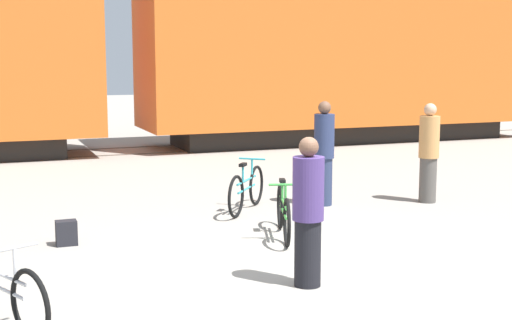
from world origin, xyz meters
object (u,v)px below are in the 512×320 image
person_in_navy (324,153)px  bicycle_green (283,213)px  person_in_purple (308,212)px  freight_train (120,42)px  bicycle_teal (247,189)px  person_in_tan (429,153)px  bicycle_silver (1,289)px  backpack (66,233)px

person_in_navy → bicycle_green: bearing=-123.2°
person_in_purple → freight_train: bearing=-117.0°
freight_train → person_in_purple: freight_train is taller
bicycle_teal → person_in_tan: bearing=-8.0°
bicycle_silver → person_in_purple: 3.26m
freight_train → backpack: freight_train is taller
freight_train → person_in_navy: size_ratio=14.10×
freight_train → person_in_tan: (3.75, -8.72, -2.06)m
person_in_purple → backpack: 3.66m
bicycle_green → bicycle_silver: (-3.83, -2.14, 0.00)m
bicycle_teal → person_in_purple: 3.99m
freight_train → person_in_tan: 9.71m
freight_train → bicycle_green: 10.40m
bicycle_silver → person_in_navy: (5.35, 3.92, 0.54)m
person_in_tan → backpack: size_ratio=5.13×
bicycle_teal → person_in_navy: size_ratio=0.77×
bicycle_teal → bicycle_silver: bicycle_teal is taller
bicycle_green → person_in_purple: size_ratio=0.98×
bicycle_teal → backpack: 3.25m
person_in_purple → bicycle_green: bearing=-132.2°
bicycle_green → person_in_navy: (1.52, 1.78, 0.55)m
bicycle_green → backpack: bearing=167.3°
bicycle_silver → person_in_tan: bearing=25.9°
bicycle_teal → bicycle_silver: size_ratio=0.85×
freight_train → bicycle_teal: (0.52, -8.26, -2.57)m
bicycle_teal → person_in_purple: (-0.72, -3.89, 0.47)m
bicycle_silver → bicycle_green: bearing=29.2°
bicycle_green → person_in_navy: size_ratio=0.91×
freight_train → bicycle_teal: 8.66m
bicycle_teal → bicycle_silver: (-3.94, -3.94, -0.01)m
person_in_purple → person_in_tan: 5.24m
freight_train → person_in_navy: bearing=-76.9°
freight_train → person_in_purple: size_ratio=15.08×
freight_train → person_in_tan: bearing=-66.7°
person_in_tan → person_in_purple: bearing=-17.0°
bicycle_silver → person_in_navy: person_in_navy is taller
bicycle_green → person_in_purple: (-0.60, -2.09, 0.48)m
bicycle_teal → backpack: bicycle_teal is taller
freight_train → bicycle_green: bearing=-87.7°
bicycle_teal → person_in_navy: (1.41, -0.02, 0.54)m
person_in_tan → person_in_navy: person_in_navy is taller
bicycle_silver → person_in_tan: size_ratio=0.93×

